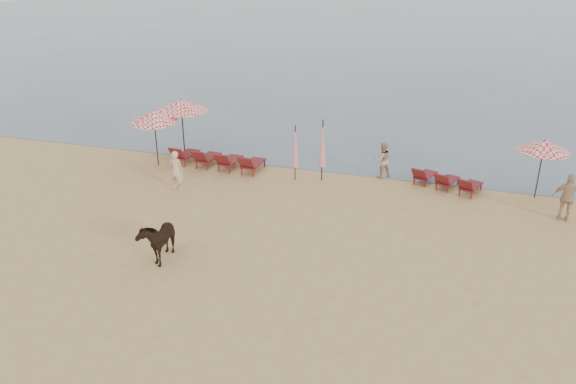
# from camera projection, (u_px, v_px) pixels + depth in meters

# --- Properties ---
(ground) EXTENTS (120.00, 120.00, 0.00)m
(ground) POSITION_uv_depth(u_px,v_px,m) (234.00, 298.00, 15.30)
(ground) COLOR tan
(ground) RESTS_ON ground
(sea) EXTENTS (160.00, 140.00, 0.06)m
(sea) POSITION_uv_depth(u_px,v_px,m) (434.00, 14.00, 85.52)
(sea) COLOR #51606B
(sea) RESTS_ON ground
(lounger_cluster_left) EXTENTS (3.99, 1.89, 0.62)m
(lounger_cluster_left) POSITION_uv_depth(u_px,v_px,m) (217.00, 159.00, 24.33)
(lounger_cluster_left) COLOR maroon
(lounger_cluster_left) RESTS_ON ground
(lounger_cluster_right) EXTENTS (2.81, 2.20, 0.54)m
(lounger_cluster_right) POSITION_uv_depth(u_px,v_px,m) (446.00, 180.00, 22.19)
(lounger_cluster_right) COLOR maroon
(lounger_cluster_right) RESTS_ON ground
(umbrella_open_left_a) EXTENTS (2.38, 2.38, 2.71)m
(umbrella_open_left_a) POSITION_uv_depth(u_px,v_px,m) (181.00, 105.00, 24.89)
(umbrella_open_left_a) COLOR black
(umbrella_open_left_a) RESTS_ON ground
(umbrella_open_left_b) EXTENTS (2.01, 2.05, 2.56)m
(umbrella_open_left_b) POSITION_uv_depth(u_px,v_px,m) (154.00, 116.00, 24.00)
(umbrella_open_left_b) COLOR black
(umbrella_open_left_b) RESTS_ON ground
(umbrella_open_right) EXTENTS (1.91, 1.91, 2.33)m
(umbrella_open_right) POSITION_uv_depth(u_px,v_px,m) (544.00, 146.00, 20.72)
(umbrella_open_right) COLOR black
(umbrella_open_right) RESTS_ON ground
(umbrella_closed_left) EXTENTS (0.28, 0.28, 2.32)m
(umbrella_closed_left) POSITION_uv_depth(u_px,v_px,m) (295.00, 147.00, 22.72)
(umbrella_closed_left) COLOR black
(umbrella_closed_left) RESTS_ON ground
(umbrella_closed_right) EXTENTS (0.31, 0.31, 2.59)m
(umbrella_closed_right) POSITION_uv_depth(u_px,v_px,m) (322.00, 144.00, 22.57)
(umbrella_closed_right) COLOR black
(umbrella_closed_right) RESTS_ON ground
(cow) EXTENTS (0.92, 1.70, 1.37)m
(cow) POSITION_uv_depth(u_px,v_px,m) (158.00, 238.00, 17.04)
(cow) COLOR black
(cow) RESTS_ON ground
(beachgoer_left) EXTENTS (0.59, 0.39, 1.60)m
(beachgoer_left) POSITION_uv_depth(u_px,v_px,m) (176.00, 170.00, 21.99)
(beachgoer_left) COLOR #DEB08B
(beachgoer_left) RESTS_ON ground
(beachgoer_right_a) EXTENTS (0.94, 0.88, 1.54)m
(beachgoer_right_a) POSITION_uv_depth(u_px,v_px,m) (382.00, 160.00, 23.21)
(beachgoer_right_a) COLOR tan
(beachgoer_right_a) RESTS_ON ground
(beachgoer_right_b) EXTENTS (1.05, 0.53, 1.73)m
(beachgoer_right_b) POSITION_uv_depth(u_px,v_px,m) (568.00, 198.00, 19.40)
(beachgoer_right_b) COLOR tan
(beachgoer_right_b) RESTS_ON ground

